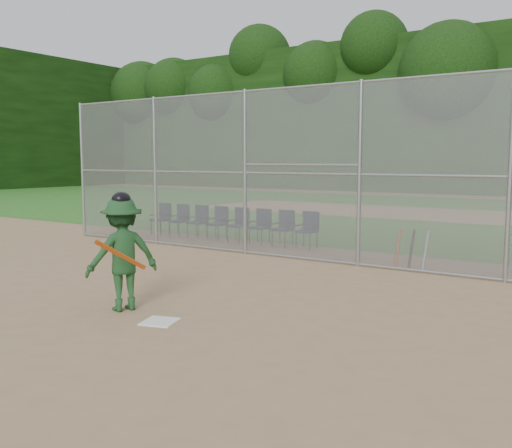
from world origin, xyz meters
The scene contains 16 objects.
ground centered at (0.00, 0.00, 0.00)m, with size 100.00×100.00×0.00m, color tan.
grass_strip centered at (0.00, 18.00, 0.01)m, with size 100.00×100.00×0.00m, color #29691F.
dirt_patch_far centered at (0.00, 18.00, 0.01)m, with size 24.00×24.00×0.00m, color tan.
backstop_fence centered at (0.00, 5.00, 2.07)m, with size 16.09×0.09×4.00m.
treeline centered at (0.00, 20.00, 5.50)m, with size 81.00×60.00×11.00m.
home_plate centered at (0.43, -0.60, 0.01)m, with size 0.47×0.47×0.02m, color white.
batter_at_plate centered at (-0.53, -0.39, 0.89)m, with size 1.10×1.41×1.83m.
spare_bats centered at (2.03, 5.44, 0.41)m, with size 0.66×0.38×0.82m.
chair_0 centered at (-6.35, 6.60, 0.48)m, with size 0.54×0.52×0.96m, color #0F1B39, non-canonical shape.
chair_1 centered at (-5.61, 6.60, 0.48)m, with size 0.54×0.52×0.96m, color #0F1B39, non-canonical shape.
chair_2 centered at (-4.87, 6.60, 0.48)m, with size 0.54×0.52×0.96m, color #0F1B39, non-canonical shape.
chair_3 centered at (-4.13, 6.60, 0.48)m, with size 0.54×0.52×0.96m, color #0F1B39, non-canonical shape.
chair_4 centered at (-3.38, 6.60, 0.48)m, with size 0.54×0.52×0.96m, color #0F1B39, non-canonical shape.
chair_5 centered at (-2.64, 6.60, 0.48)m, with size 0.54×0.52×0.96m, color #0F1B39, non-canonical shape.
chair_6 centered at (-1.90, 6.60, 0.48)m, with size 0.54×0.52×0.96m, color #0F1B39, non-canonical shape.
chair_7 centered at (-1.16, 6.60, 0.48)m, with size 0.54×0.52×0.96m, color #0F1B39, non-canonical shape.
Camera 1 is at (5.99, -6.41, 2.31)m, focal length 40.00 mm.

